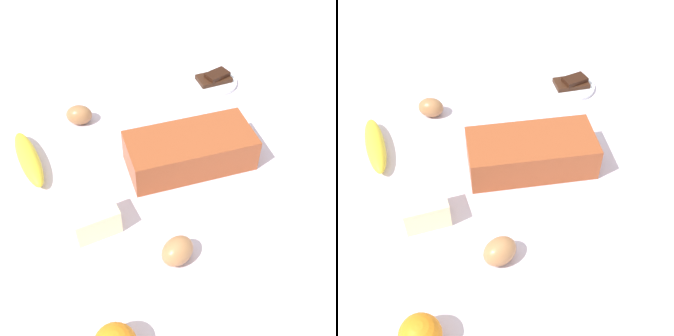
{
  "view_description": "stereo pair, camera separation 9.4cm",
  "coord_description": "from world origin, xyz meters",
  "views": [
    {
      "loc": [
        -0.34,
        -0.56,
        0.72
      ],
      "look_at": [
        0.0,
        0.0,
        0.04
      ],
      "focal_mm": 46.88,
      "sensor_mm": 36.0,
      "label": 1
    },
    {
      "loc": [
        -0.25,
        -0.6,
        0.72
      ],
      "look_at": [
        0.0,
        0.0,
        0.04
      ],
      "focal_mm": 46.88,
      "sensor_mm": 36.0,
      "label": 2
    }
  ],
  "objects": [
    {
      "name": "ground_plane",
      "position": [
        0.0,
        0.0,
        -0.01
      ],
      "size": [
        2.4,
        2.4,
        0.02
      ],
      "primitive_type": "cube",
      "color": "silver"
    },
    {
      "name": "loaf_pan",
      "position": [
        0.07,
        0.02,
        0.04
      ],
      "size": [
        0.3,
        0.19,
        0.08
      ],
      "rotation": [
        0.0,
        0.0,
        -0.24
      ],
      "color": "#9E4723",
      "rests_on": "ground_plane"
    },
    {
      "name": "banana",
      "position": [
        -0.24,
        0.2,
        0.02
      ],
      "size": [
        0.06,
        0.19,
        0.04
      ],
      "primitive_type": "ellipsoid",
      "rotation": [
        0.0,
        0.0,
        4.64
      ],
      "color": "yellow",
      "rests_on": "ground_plane"
    },
    {
      "name": "orange_fruit",
      "position": [
        -0.27,
        -0.28,
        0.04
      ],
      "size": [
        0.07,
        0.07,
        0.07
      ],
      "primitive_type": "sphere",
      "color": "orange",
      "rests_on": "ground_plane"
    },
    {
      "name": "butter_block",
      "position": [
        -0.19,
        -0.04,
        0.03
      ],
      "size": [
        0.1,
        0.07,
        0.06
      ],
      "primitive_type": "cube",
      "rotation": [
        0.0,
        0.0,
        -0.09
      ],
      "color": "#F4EDB2",
      "rests_on": "ground_plane"
    },
    {
      "name": "egg_near_butter",
      "position": [
        -0.09,
        -0.18,
        0.03
      ],
      "size": [
        0.08,
        0.07,
        0.05
      ],
      "primitive_type": "ellipsoid",
      "rotation": [
        0.0,
        1.57,
        3.4
      ],
      "color": "#B77B4B",
      "rests_on": "ground_plane"
    },
    {
      "name": "egg_beside_bowl",
      "position": [
        -0.09,
        0.28,
        0.02
      ],
      "size": [
        0.08,
        0.07,
        0.05
      ],
      "primitive_type": "ellipsoid",
      "rotation": [
        0.0,
        1.57,
        5.75
      ],
      "color": "#A97145",
      "rests_on": "ground_plane"
    },
    {
      "name": "chocolate_plate",
      "position": [
        0.3,
        0.25,
        0.01
      ],
      "size": [
        0.13,
        0.13,
        0.03
      ],
      "color": "white",
      "rests_on": "ground_plane"
    }
  ]
}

